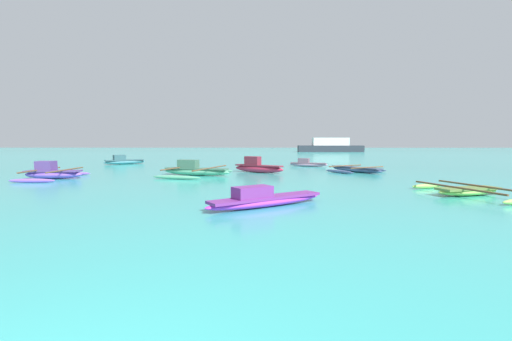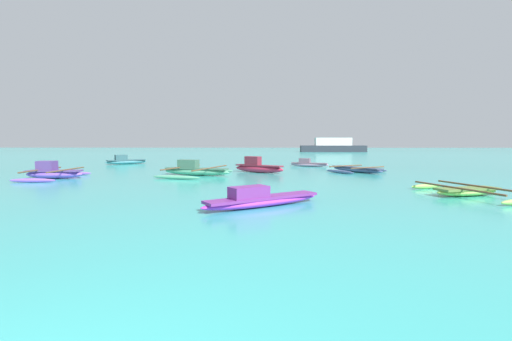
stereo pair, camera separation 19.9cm
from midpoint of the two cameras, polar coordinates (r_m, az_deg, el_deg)
moored_boat_0 at (r=31.46m, az=-20.76°, el=1.51°), size 3.20×2.60×0.80m
moored_boat_1 at (r=26.84m, az=8.95°, el=1.13°), size 2.98×1.57×0.63m
moored_boat_2 at (r=22.48m, az=16.66°, el=0.19°), size 3.85×3.69×0.38m
moored_boat_3 at (r=20.59m, az=-30.48°, el=-0.32°), size 2.92×3.93×0.91m
moored_boat_4 at (r=21.24m, az=0.56°, el=0.60°), size 3.27×2.40×1.00m
moored_boat_5 at (r=19.79m, az=-9.84°, el=0.05°), size 4.07×5.18×0.88m
moored_boat_6 at (r=14.22m, az=32.07°, el=-2.94°), size 2.62×4.24×0.34m
moored_boat_7 at (r=10.01m, az=1.40°, el=-4.80°), size 3.64×2.81×0.63m
distant_ferry at (r=68.65m, az=12.78°, el=3.98°), size 12.57×2.77×2.77m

